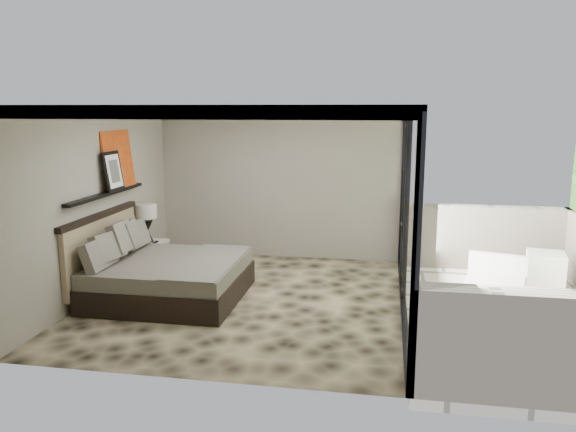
% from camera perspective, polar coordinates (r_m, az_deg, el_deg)
% --- Properties ---
extents(floor, '(5.00, 5.00, 0.00)m').
position_cam_1_polar(floor, '(8.35, -4.15, -8.47)').
color(floor, black).
rests_on(floor, ground).
extents(ceiling, '(4.50, 5.00, 0.02)m').
position_cam_1_polar(ceiling, '(7.87, -4.44, 11.05)').
color(ceiling, silver).
rests_on(ceiling, back_wall).
extents(back_wall, '(4.50, 0.02, 2.80)m').
position_cam_1_polar(back_wall, '(10.39, -0.90, 3.37)').
color(back_wall, gray).
rests_on(back_wall, floor).
extents(left_wall, '(0.02, 5.00, 2.80)m').
position_cam_1_polar(left_wall, '(8.81, -18.55, 1.43)').
color(left_wall, gray).
rests_on(left_wall, floor).
extents(glass_wall, '(0.08, 5.00, 2.80)m').
position_cam_1_polar(glass_wall, '(7.75, 12.04, 0.52)').
color(glass_wall, white).
rests_on(glass_wall, floor).
extents(terrace_slab, '(3.00, 5.00, 0.12)m').
position_cam_1_polar(terrace_slab, '(8.33, 22.15, -9.77)').
color(terrace_slab, beige).
rests_on(terrace_slab, ground).
extents(picture_ledge, '(0.12, 2.20, 0.05)m').
position_cam_1_polar(picture_ledge, '(8.86, -17.94, 2.16)').
color(picture_ledge, black).
rests_on(picture_ledge, left_wall).
extents(bed, '(2.14, 2.08, 1.19)m').
position_cam_1_polar(bed, '(8.52, -12.57, -5.84)').
color(bed, black).
rests_on(bed, floor).
extents(nightstand, '(0.55, 0.55, 0.47)m').
position_cam_1_polar(nightstand, '(9.97, -13.62, -4.09)').
color(nightstand, black).
rests_on(nightstand, floor).
extents(table_lamp, '(0.36, 0.36, 0.65)m').
position_cam_1_polar(table_lamp, '(9.82, -14.18, -0.16)').
color(table_lamp, black).
rests_on(table_lamp, nightstand).
extents(abstract_canvas, '(0.13, 0.90, 0.90)m').
position_cam_1_polar(abstract_canvas, '(9.21, -16.89, 5.52)').
color(abstract_canvas, red).
rests_on(abstract_canvas, picture_ledge).
extents(framed_print, '(0.11, 0.50, 0.60)m').
position_cam_1_polar(framed_print, '(8.94, -17.35, 4.38)').
color(framed_print, black).
rests_on(framed_print, picture_ledge).
extents(ottoman, '(0.64, 0.64, 0.55)m').
position_cam_1_polar(ottoman, '(9.69, 24.67, -5.00)').
color(ottoman, silver).
rests_on(ottoman, terrace_slab).
extents(lounger, '(1.23, 1.82, 0.65)m').
position_cam_1_polar(lounger, '(8.29, 19.98, -7.80)').
color(lounger, silver).
rests_on(lounger, terrace_slab).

